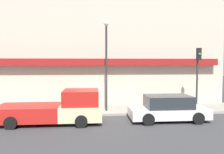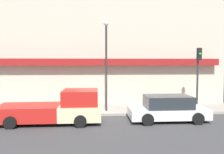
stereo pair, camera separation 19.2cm
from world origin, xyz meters
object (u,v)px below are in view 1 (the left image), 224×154
at_px(pickup_truck, 58,109).
at_px(parked_car, 168,108).
at_px(fire_hydrant, 169,104).
at_px(street_lamp, 106,55).
at_px(traffic_light, 198,68).

xyz_separation_m(pickup_truck, parked_car, (6.20, -0.00, -0.09)).
xyz_separation_m(pickup_truck, fire_hydrant, (7.08, 2.24, -0.26)).
bearing_deg(street_lamp, fire_hydrant, 0.92).
bearing_deg(pickup_truck, traffic_light, 13.16).
bearing_deg(fire_hydrant, traffic_light, -12.28).
height_order(pickup_truck, street_lamp, street_lamp).
distance_m(pickup_truck, traffic_light, 9.29).
relative_size(parked_car, traffic_light, 1.07).
bearing_deg(fire_hydrant, street_lamp, -179.08).
distance_m(parked_car, traffic_light, 3.94).
bearing_deg(fire_hydrant, parked_car, -111.43).
distance_m(parked_car, street_lamp, 5.09).
relative_size(pickup_truck, traffic_light, 1.36).
height_order(pickup_truck, parked_car, pickup_truck).
distance_m(street_lamp, traffic_light, 6.11).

